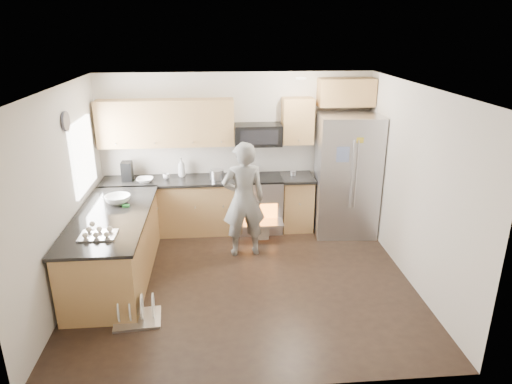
{
  "coord_description": "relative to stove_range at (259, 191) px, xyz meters",
  "views": [
    {
      "loc": [
        -0.3,
        -5.46,
        3.29
      ],
      "look_at": [
        0.21,
        0.5,
        1.1
      ],
      "focal_mm": 32.0,
      "sensor_mm": 36.0,
      "label": 1
    }
  ],
  "objects": [
    {
      "name": "back_cabinet_run",
      "position": [
        -0.93,
        0.05,
        0.29
      ],
      "size": [
        4.45,
        0.64,
        2.5
      ],
      "color": "olive",
      "rests_on": "ground"
    },
    {
      "name": "refrigerator",
      "position": [
        1.42,
        -0.24,
        0.32
      ],
      "size": [
        1.03,
        0.83,
        1.99
      ],
      "rotation": [
        0.0,
        0.0,
        -0.08
      ],
      "color": "#B7B7BC",
      "rests_on": "ground"
    },
    {
      "name": "room_shell",
      "position": [
        -0.39,
        -1.68,
        1.0
      ],
      "size": [
        4.54,
        4.04,
        2.62
      ],
      "color": "beige",
      "rests_on": "ground"
    },
    {
      "name": "dish_rack",
      "position": [
        -1.66,
        -2.49,
        -0.59
      ],
      "size": [
        0.57,
        0.48,
        0.33
      ],
      "rotation": [
        0.0,
        0.0,
        0.09
      ],
      "color": "#B7B7BC",
      "rests_on": "ground"
    },
    {
      "name": "stove_range",
      "position": [
        0.0,
        0.0,
        0.0
      ],
      "size": [
        0.76,
        0.97,
        1.79
      ],
      "color": "#B7B7BC",
      "rests_on": "ground"
    },
    {
      "name": "person",
      "position": [
        -0.3,
        -0.89,
        0.2
      ],
      "size": [
        0.68,
        0.49,
        1.75
      ],
      "primitive_type": "imported",
      "rotation": [
        0.0,
        0.0,
        3.25
      ],
      "color": "gray",
      "rests_on": "ground"
    },
    {
      "name": "ground",
      "position": [
        -0.35,
        -1.69,
        -0.68
      ],
      "size": [
        4.5,
        4.5,
        0.0
      ],
      "primitive_type": "plane",
      "color": "black",
      "rests_on": "ground"
    },
    {
      "name": "peninsula",
      "position": [
        -2.1,
        -1.44,
        -0.21
      ],
      "size": [
        0.96,
        2.36,
        1.04
      ],
      "color": "olive",
      "rests_on": "ground"
    }
  ]
}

